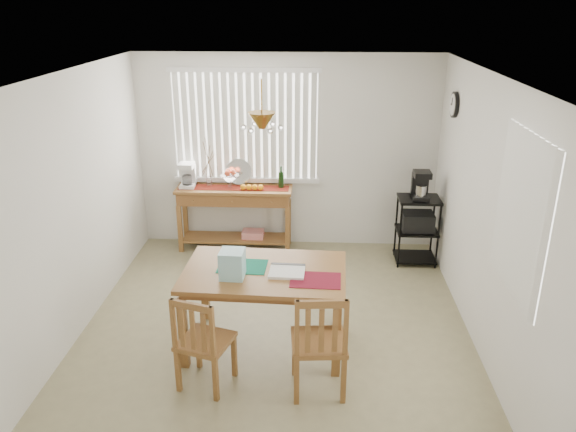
# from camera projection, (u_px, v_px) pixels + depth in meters

# --- Properties ---
(ground) EXTENTS (4.00, 4.50, 0.01)m
(ground) POSITION_uv_depth(u_px,v_px,m) (276.00, 328.00, 5.88)
(ground) COLOR #968E66
(room_shell) EXTENTS (4.20, 4.70, 2.70)m
(room_shell) POSITION_uv_depth(u_px,v_px,m) (275.00, 173.00, 5.28)
(room_shell) COLOR silver
(room_shell) RESTS_ON ground
(sideboard) EXTENTS (1.55, 0.43, 0.87)m
(sideboard) POSITION_uv_depth(u_px,v_px,m) (235.00, 203.00, 7.55)
(sideboard) COLOR brown
(sideboard) RESTS_ON ground
(sideboard_items) EXTENTS (1.47, 0.37, 0.67)m
(sideboard_items) POSITION_uv_depth(u_px,v_px,m) (216.00, 178.00, 7.45)
(sideboard_items) COLOR maroon
(sideboard_items) RESTS_ON sideboard
(wire_cart) EXTENTS (0.52, 0.41, 0.88)m
(wire_cart) POSITION_uv_depth(u_px,v_px,m) (417.00, 224.00, 7.18)
(wire_cart) COLOR black
(wire_cart) RESTS_ON ground
(cart_items) EXTENTS (0.21, 0.25, 0.36)m
(cart_items) POSITION_uv_depth(u_px,v_px,m) (421.00, 185.00, 7.00)
(cart_items) COLOR black
(cart_items) RESTS_ON wire_cart
(dining_table) EXTENTS (1.57, 1.05, 0.82)m
(dining_table) POSITION_uv_depth(u_px,v_px,m) (265.00, 279.00, 5.35)
(dining_table) COLOR brown
(dining_table) RESTS_ON ground
(table_items) EXTENTS (1.18, 0.60, 0.26)m
(table_items) POSITION_uv_depth(u_px,v_px,m) (246.00, 266.00, 5.17)
(table_items) COLOR #147559
(table_items) RESTS_ON dining_table
(chair_left) EXTENTS (0.53, 0.53, 0.92)m
(chair_left) POSITION_uv_depth(u_px,v_px,m) (203.00, 342.00, 4.84)
(chair_left) COLOR brown
(chair_left) RESTS_ON ground
(chair_right) EXTENTS (0.50, 0.50, 1.00)m
(chair_right) POSITION_uv_depth(u_px,v_px,m) (319.00, 343.00, 4.76)
(chair_right) COLOR brown
(chair_right) RESTS_ON ground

